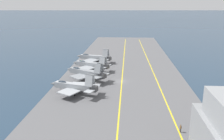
% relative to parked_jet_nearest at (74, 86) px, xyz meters
% --- Properties ---
extents(ground_plane, '(2000.00, 2000.00, 0.00)m').
position_rel_parked_jet_nearest_xyz_m(ground_plane, '(13.18, -14.08, -2.96)').
color(ground_plane, '#23384C').
extents(carrier_deck, '(226.29, 45.27, 0.40)m').
position_rel_parked_jet_nearest_xyz_m(carrier_deck, '(13.18, -14.08, -2.76)').
color(carrier_deck, '#565659').
rests_on(carrier_deck, ground).
extents(deck_stripe_foul_line, '(203.63, 4.48, 0.01)m').
position_rel_parked_jet_nearest_xyz_m(deck_stripe_foul_line, '(13.18, -26.53, -2.56)').
color(deck_stripe_foul_line, yellow).
rests_on(deck_stripe_foul_line, carrier_deck).
extents(deck_stripe_centerline, '(203.66, 0.36, 0.01)m').
position_rel_parked_jet_nearest_xyz_m(deck_stripe_centerline, '(13.18, -14.08, -2.56)').
color(deck_stripe_centerline, yellow).
rests_on(deck_stripe_centerline, carrier_deck).
extents(parked_jet_nearest, '(12.09, 15.91, 6.69)m').
position_rel_parked_jet_nearest_xyz_m(parked_jet_nearest, '(0.00, 0.00, 0.00)').
color(parked_jet_nearest, '#9EA3A8').
rests_on(parked_jet_nearest, carrier_deck).
extents(parked_jet_second, '(13.22, 17.07, 6.93)m').
position_rel_parked_jet_nearest_xyz_m(parked_jet_second, '(14.19, -1.09, 0.16)').
color(parked_jet_second, gray).
rests_on(parked_jet_second, carrier_deck).
extents(parked_jet_third, '(13.07, 16.76, 6.36)m').
position_rel_parked_jet_nearest_xyz_m(parked_jet_third, '(26.23, -1.05, 0.02)').
color(parked_jet_third, '#93999E').
rests_on(parked_jet_third, carrier_deck).
extents(parked_jet_fourth, '(13.90, 17.24, 6.65)m').
position_rel_parked_jet_nearest_xyz_m(parked_jet_fourth, '(40.39, -0.43, -0.13)').
color(parked_jet_fourth, '#93999E').
rests_on(parked_jet_fourth, carrier_deck).
extents(crew_brown_vest, '(0.44, 0.37, 1.78)m').
position_rel_parked_jet_nearest_xyz_m(crew_brown_vest, '(-20.24, -27.45, -1.58)').
color(crew_brown_vest, '#383328').
rests_on(crew_brown_vest, carrier_deck).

